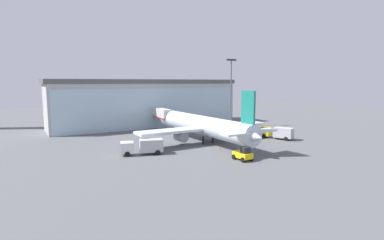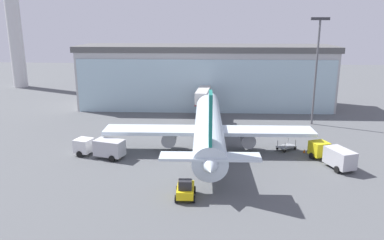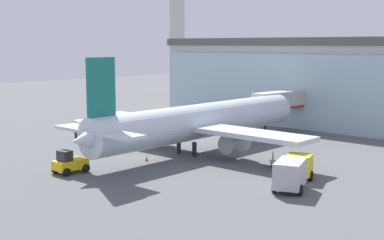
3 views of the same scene
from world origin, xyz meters
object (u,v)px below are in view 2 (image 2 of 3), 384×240
Objects in this scene: catering_truck at (101,147)px; safety_cone_nose at (201,166)px; pushback_tug at (185,190)px; safety_cone_wingtip at (304,151)px; baggage_cart at (286,147)px; control_tower at (11,0)px; apron_light_mast at (317,63)px; airplane at (208,126)px; jet_bridge at (204,95)px; fuel_truck at (333,155)px.

catering_truck is 13.86× the size of safety_cone_nose.
safety_cone_wingtip is (16.07, 15.43, -0.70)m from pushback_tug.
safety_cone_wingtip is (28.82, 3.67, -1.19)m from catering_truck.
pushback_tug reaches higher than baggage_cart.
control_tower reaches higher than apron_light_mast.
airplane reaches higher than catering_truck.
safety_cone_nose is at bearing -155.55° from safety_cone_wingtip.
jet_bridge is at bearing -103.86° from catering_truck.
safety_cone_wingtip is (13.94, -0.63, -3.27)m from airplane.
apron_light_mast is at bearing -97.64° from jet_bridge.
safety_cone_nose is (14.13, -3.01, -1.19)m from catering_truck.
fuel_truck is 13.81× the size of safety_cone_nose.
apron_light_mast is at bearing -153.73° from baggage_cart.
control_tower reaches higher than safety_cone_nose.
catering_truck is at bearing -172.75° from safety_cone_wingtip.
safety_cone_wingtip is at bearing -138.76° from jet_bridge.
catering_truck is 2.39× the size of baggage_cart.
catering_truck is at bearing 104.34° from airplane.
control_tower is 72.04m from catering_truck.
apron_light_mast reaches higher than safety_cone_wingtip.
safety_cone_nose is at bearing -176.11° from catering_truck.
apron_light_mast is (20.14, -4.18, 6.89)m from jet_bridge.
apron_light_mast is at bearing -35.41° from pushback_tug.
pushback_tug is (12.75, -11.76, -0.49)m from catering_truck.
apron_light_mast reaches higher than fuel_truck.
fuel_truck is at bearing -61.83° from pushback_tug.
control_tower is at bearing 133.02° from safety_cone_nose.
airplane is 15.63m from catering_truck.
control_tower is 77.87m from airplane.
apron_light_mast is at bearing -25.76° from control_tower.
apron_light_mast is 23.04m from fuel_truck.
jet_bridge is at bearing -93.54° from baggage_cart.
safety_cone_nose is (0.53, -26.78, -4.15)m from jet_bridge.
control_tower is 88.55m from pushback_tug.
airplane is at bearing -140.96° from apron_light_mast.
baggage_cart is at bearing 155.77° from safety_cone_wingtip.
catering_truck is (40.26, -55.28, -22.64)m from control_tower.
jet_bridge is at bearing -2.98° from pushback_tug.
catering_truck is 14.50m from safety_cone_nose.
airplane reaches higher than jet_bridge.
airplane is 4.70× the size of fuel_truck.
airplane is at bearing 177.41° from safety_cone_wingtip.
catering_truck is 26.88m from baggage_cart.
jet_bridge is 65.44m from control_tower.
apron_light_mast reaches higher than pushback_tug.
apron_light_mast reaches higher than jet_bridge.
safety_cone_wingtip is at bearing 24.45° from safety_cone_nose.
safety_cone_wingtip is at bearing -36.76° from control_tower.
fuel_truck is 2.38× the size of baggage_cart.
baggage_cart is at bearing 17.97° from fuel_truck.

